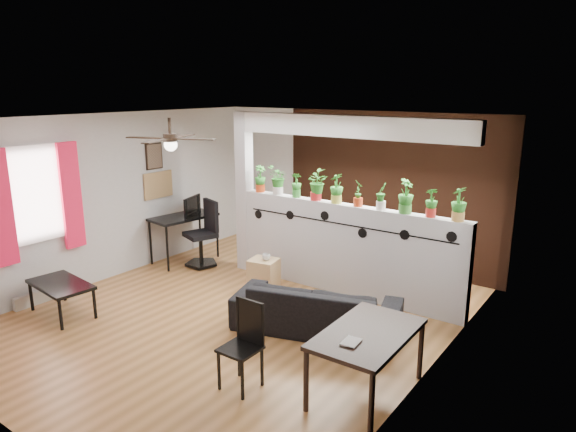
# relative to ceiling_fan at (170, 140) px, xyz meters

# --- Properties ---
(room_shell) EXTENTS (6.30, 7.10, 2.90)m
(room_shell) POSITION_rel_ceiling_fan_xyz_m (0.80, 0.30, -1.01)
(room_shell) COLOR #936030
(room_shell) RESTS_ON ground
(partition_wall) EXTENTS (3.60, 0.18, 1.35)m
(partition_wall) POSITION_rel_ceiling_fan_xyz_m (1.60, 1.80, -1.64)
(partition_wall) COLOR #BCBCC1
(partition_wall) RESTS_ON ground
(ceiling_header) EXTENTS (3.60, 0.18, 0.30)m
(ceiling_header) POSITION_rel_ceiling_fan_xyz_m (1.60, 1.80, 0.14)
(ceiling_header) COLOR white
(ceiling_header) RESTS_ON room_shell
(pier_column) EXTENTS (0.22, 0.20, 2.60)m
(pier_column) POSITION_rel_ceiling_fan_xyz_m (-0.31, 1.80, -1.01)
(pier_column) COLOR #BCBCC1
(pier_column) RESTS_ON ground
(brick_panel) EXTENTS (3.90, 0.05, 2.60)m
(brick_panel) POSITION_rel_ceiling_fan_xyz_m (1.60, 3.27, -1.01)
(brick_panel) COLOR brown
(brick_panel) RESTS_ON ground
(vine_decal) EXTENTS (3.31, 0.01, 0.30)m
(vine_decal) POSITION_rel_ceiling_fan_xyz_m (1.60, 1.70, -1.23)
(vine_decal) COLOR black
(vine_decal) RESTS_ON partition_wall
(window_assembly) EXTENTS (0.09, 1.30, 1.55)m
(window_assembly) POSITION_rel_ceiling_fan_xyz_m (-1.76, -0.90, -0.81)
(window_assembly) COLOR white
(window_assembly) RESTS_ON room_shell
(baseboard_heater) EXTENTS (0.08, 1.00, 0.18)m
(baseboard_heater) POSITION_rel_ceiling_fan_xyz_m (-1.74, -0.90, -2.22)
(baseboard_heater) COLOR beige
(baseboard_heater) RESTS_ON ground
(corkboard) EXTENTS (0.03, 0.60, 0.45)m
(corkboard) POSITION_rel_ceiling_fan_xyz_m (-1.78, 1.25, -0.96)
(corkboard) COLOR #A17C4D
(corkboard) RESTS_ON room_shell
(framed_art) EXTENTS (0.03, 0.34, 0.44)m
(framed_art) POSITION_rel_ceiling_fan_xyz_m (-1.78, 1.20, -0.46)
(framed_art) COLOR #8C7259
(framed_art) RESTS_ON room_shell
(ceiling_fan) EXTENTS (1.19, 1.19, 0.43)m
(ceiling_fan) POSITION_rel_ceiling_fan_xyz_m (0.00, 0.00, 0.00)
(ceiling_fan) COLOR black
(ceiling_fan) RESTS_ON room_shell
(potted_plant_0) EXTENTS (0.24, 0.27, 0.42)m
(potted_plant_0) POSITION_rel_ceiling_fan_xyz_m (0.02, 1.80, -0.74)
(potted_plant_0) COLOR #E5491A
(potted_plant_0) RESTS_ON partition_wall
(potted_plant_1) EXTENTS (0.21, 0.25, 0.45)m
(potted_plant_1) POSITION_rel_ceiling_fan_xyz_m (0.37, 1.80, -0.73)
(potted_plant_1) COLOR white
(potted_plant_1) RESTS_ON partition_wall
(potted_plant_2) EXTENTS (0.23, 0.21, 0.37)m
(potted_plant_2) POSITION_rel_ceiling_fan_xyz_m (0.72, 1.80, -0.77)
(potted_plant_2) COLOR green
(potted_plant_2) RESTS_ON partition_wall
(potted_plant_3) EXTENTS (0.30, 0.28, 0.45)m
(potted_plant_3) POSITION_rel_ceiling_fan_xyz_m (1.07, 1.80, -0.72)
(potted_plant_3) COLOR red
(potted_plant_3) RESTS_ON partition_wall
(potted_plant_4) EXTENTS (0.21, 0.25, 0.43)m
(potted_plant_4) POSITION_rel_ceiling_fan_xyz_m (1.42, 1.80, -0.74)
(potted_plant_4) COLOR #CED149
(potted_plant_4) RESTS_ON partition_wall
(potted_plant_5) EXTENTS (0.24, 0.24, 0.38)m
(potted_plant_5) POSITION_rel_ceiling_fan_xyz_m (1.78, 1.80, -0.76)
(potted_plant_5) COLOR red
(potted_plant_5) RESTS_ON partition_wall
(potted_plant_6) EXTENTS (0.18, 0.21, 0.38)m
(potted_plant_6) POSITION_rel_ceiling_fan_xyz_m (2.13, 1.80, -0.76)
(potted_plant_6) COLOR white
(potted_plant_6) RESTS_ON partition_wall
(potted_plant_7) EXTENTS (0.22, 0.26, 0.46)m
(potted_plant_7) POSITION_rel_ceiling_fan_xyz_m (2.48, 1.80, -0.72)
(potted_plant_7) COLOR green
(potted_plant_7) RESTS_ON partition_wall
(potted_plant_8) EXTENTS (0.24, 0.23, 0.38)m
(potted_plant_8) POSITION_rel_ceiling_fan_xyz_m (2.83, 1.80, -0.76)
(potted_plant_8) COLOR red
(potted_plant_8) RESTS_ON partition_wall
(potted_plant_9) EXTENTS (0.24, 0.27, 0.44)m
(potted_plant_9) POSITION_rel_ceiling_fan_xyz_m (3.18, 1.80, -0.73)
(potted_plant_9) COLOR gold
(potted_plant_9) RESTS_ON partition_wall
(sofa) EXTENTS (2.11, 1.32, 0.58)m
(sofa) POSITION_rel_ceiling_fan_xyz_m (1.89, 0.56, -2.03)
(sofa) COLOR black
(sofa) RESTS_ON ground
(cube_shelf) EXTENTS (0.46, 0.43, 0.49)m
(cube_shelf) POSITION_rel_ceiling_fan_xyz_m (0.57, 1.17, -2.07)
(cube_shelf) COLOR tan
(cube_shelf) RESTS_ON ground
(cup) EXTENTS (0.16, 0.16, 0.10)m
(cup) POSITION_rel_ceiling_fan_xyz_m (0.62, 1.17, -1.77)
(cup) COLOR gray
(cup) RESTS_ON cube_shelf
(computer_desk) EXTENTS (0.74, 1.20, 0.81)m
(computer_desk) POSITION_rel_ceiling_fan_xyz_m (-1.42, 1.46, -1.58)
(computer_desk) COLOR black
(computer_desk) RESTS_ON ground
(monitor) EXTENTS (0.31, 0.14, 0.18)m
(monitor) POSITION_rel_ceiling_fan_xyz_m (-1.42, 1.61, -1.41)
(monitor) COLOR black
(monitor) RESTS_ON computer_desk
(office_chair) EXTENTS (0.60, 0.60, 1.11)m
(office_chair) POSITION_rel_ceiling_fan_xyz_m (-0.96, 1.48, -1.83)
(office_chair) COLOR black
(office_chair) RESTS_ON ground
(dining_table) EXTENTS (0.76, 1.24, 0.67)m
(dining_table) POSITION_rel_ceiling_fan_xyz_m (3.05, -0.34, -1.71)
(dining_table) COLOR black
(dining_table) RESTS_ON ground
(book) EXTENTS (0.17, 0.21, 0.02)m
(book) POSITION_rel_ceiling_fan_xyz_m (2.95, -0.64, -1.63)
(book) COLOR gray
(book) RESTS_ON dining_table
(folding_chair) EXTENTS (0.37, 0.37, 0.90)m
(folding_chair) POSITION_rel_ceiling_fan_xyz_m (1.97, -0.90, -1.78)
(folding_chair) COLOR black
(folding_chair) RESTS_ON ground
(coffee_table) EXTENTS (1.01, 0.64, 0.45)m
(coffee_table) POSITION_rel_ceiling_fan_xyz_m (-1.12, -1.05, -1.91)
(coffee_table) COLOR black
(coffee_table) RESTS_ON ground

